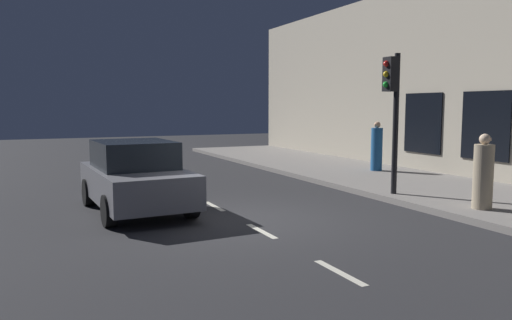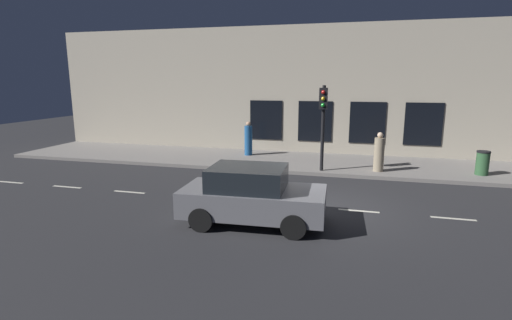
% 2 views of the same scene
% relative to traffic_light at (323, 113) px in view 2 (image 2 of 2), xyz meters
% --- Properties ---
extents(ground_plane, '(60.00, 60.00, 0.00)m').
position_rel_traffic_light_xyz_m(ground_plane, '(-4.33, -0.54, -2.56)').
color(ground_plane, '#28282B').
extents(sidewalk, '(4.50, 32.00, 0.15)m').
position_rel_traffic_light_xyz_m(sidewalk, '(1.92, -0.54, -2.49)').
color(sidewalk, gray).
rests_on(sidewalk, ground).
extents(building_facade, '(0.65, 32.00, 6.58)m').
position_rel_traffic_light_xyz_m(building_facade, '(4.47, -0.54, 0.72)').
color(building_facade, '#B2A893').
rests_on(building_facade, ground).
extents(lane_centre_line, '(0.12, 27.20, 0.01)m').
position_rel_traffic_light_xyz_m(lane_centre_line, '(-4.33, -1.54, -2.56)').
color(lane_centre_line, beige).
rests_on(lane_centre_line, ground).
extents(traffic_light, '(0.49, 0.32, 3.51)m').
position_rel_traffic_light_xyz_m(traffic_light, '(0.00, 0.00, 0.00)').
color(traffic_light, black).
rests_on(traffic_light, sidewalk).
extents(parked_car_0, '(2.07, 3.95, 1.58)m').
position_rel_traffic_light_xyz_m(parked_car_0, '(-6.11, 1.30, -1.78)').
color(parked_car_0, slate).
rests_on(parked_car_0, ground).
extents(pedestrian_0, '(0.54, 0.54, 1.69)m').
position_rel_traffic_light_xyz_m(pedestrian_0, '(2.64, 3.90, -1.64)').
color(pedestrian_0, '#1E5189').
rests_on(pedestrian_0, sidewalk).
extents(pedestrian_1, '(0.58, 0.58, 1.62)m').
position_rel_traffic_light_xyz_m(pedestrian_1, '(0.59, -2.29, -1.68)').
color(pedestrian_1, gray).
rests_on(pedestrian_1, sidewalk).
extents(trash_bin, '(0.51, 0.51, 0.96)m').
position_rel_traffic_light_xyz_m(trash_bin, '(0.99, -6.25, -1.93)').
color(trash_bin, '#2D5633').
rests_on(trash_bin, sidewalk).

